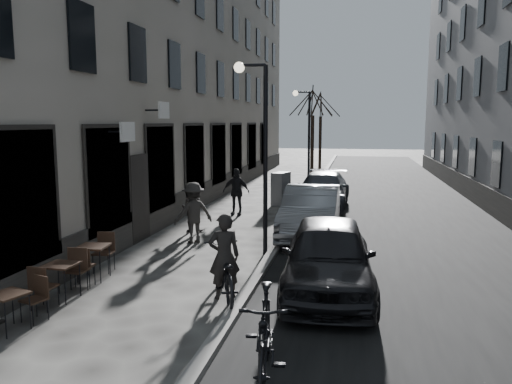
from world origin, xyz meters
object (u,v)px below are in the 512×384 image
(bistro_set_c, at_px, (93,259))
(utility_cabinet, at_px, (281,189))
(tree_far, at_px, (321,105))
(pedestrian_mid, at_px, (193,213))
(car_far, at_px, (323,190))
(tree_near, at_px, (313,101))
(car_mid, at_px, (311,212))
(bistro_set_a, at_px, (9,308))
(moped, at_px, (265,337))
(pedestrian_far, at_px, (236,192))
(streetlamp_far, at_px, (306,130))
(bicycle, at_px, (224,273))
(streetlamp_near, at_px, (259,137))
(pedestrian_near, at_px, (192,209))
(bistro_set_b, at_px, (61,278))
(car_near, at_px, (328,256))

(bistro_set_c, height_order, utility_cabinet, utility_cabinet)
(tree_far, height_order, utility_cabinet, tree_far)
(pedestrian_mid, bearing_deg, car_far, -152.07)
(tree_near, xyz_separation_m, car_mid, (1.10, -12.56, -3.89))
(bistro_set_a, distance_m, moped, 4.65)
(bistro_set_a, distance_m, pedestrian_far, 11.32)
(streetlamp_far, distance_m, bicycle, 15.71)
(streetlamp_far, relative_size, bicycle, 2.50)
(streetlamp_near, relative_size, car_far, 1.02)
(pedestrian_near, relative_size, pedestrian_far, 0.84)
(tree_near, relative_size, car_far, 1.14)
(bistro_set_a, distance_m, car_mid, 9.31)
(bistro_set_a, height_order, pedestrian_far, pedestrian_far)
(utility_cabinet, bearing_deg, tree_near, 99.99)
(bistro_set_b, bearing_deg, bistro_set_a, -86.84)
(bistro_set_c, distance_m, car_far, 11.55)
(bistro_set_c, height_order, pedestrian_far, pedestrian_far)
(pedestrian_mid, xyz_separation_m, moped, (3.52, -7.48, -0.25))
(moped, bearing_deg, tree_near, 86.02)
(tree_far, height_order, pedestrian_near, tree_far)
(pedestrian_far, xyz_separation_m, car_near, (3.97, -8.16, -0.12))
(streetlamp_near, xyz_separation_m, bistro_set_b, (-3.22, -4.20, -2.71))
(tree_far, height_order, bistro_set_c, tree_far)
(streetlamp_far, bearing_deg, tree_far, 89.54)
(bicycle, distance_m, pedestrian_far, 9.16)
(bistro_set_b, bearing_deg, pedestrian_near, 87.71)
(moped, bearing_deg, pedestrian_mid, 107.79)
(tree_far, height_order, moped, tree_far)
(pedestrian_near, relative_size, car_mid, 0.32)
(pedestrian_near, xyz_separation_m, car_near, (4.67, -5.04, 0.03))
(tree_far, distance_m, car_near, 24.09)
(tree_far, height_order, car_mid, tree_far)
(tree_far, xyz_separation_m, pedestrian_near, (-2.74, -18.66, -3.91))
(car_far, bearing_deg, car_mid, -87.96)
(pedestrian_far, distance_m, car_near, 9.08)
(tree_far, distance_m, bicycle, 24.83)
(bicycle, xyz_separation_m, pedestrian_far, (-1.94, 8.95, 0.36))
(car_far, bearing_deg, bistro_set_b, -108.08)
(streetlamp_near, bearing_deg, moped, -78.20)
(streetlamp_near, distance_m, streetlamp_far, 12.00)
(bistro_set_b, bearing_deg, car_mid, 59.03)
(moped, bearing_deg, bicycle, 106.99)
(bicycle, bearing_deg, tree_near, -112.93)
(pedestrian_far, relative_size, car_far, 0.36)
(streetlamp_far, bearing_deg, bistro_set_b, -101.24)
(streetlamp_far, xyz_separation_m, car_far, (1.17, -4.22, -2.44))
(utility_cabinet, distance_m, pedestrian_mid, 7.29)
(utility_cabinet, xyz_separation_m, car_near, (2.63, -10.75, 0.07))
(bicycle, distance_m, car_mid, 6.05)
(utility_cabinet, bearing_deg, car_near, -60.51)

